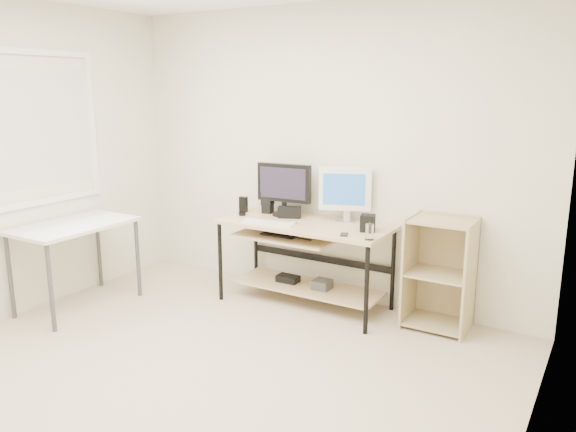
# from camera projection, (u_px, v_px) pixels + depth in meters

# --- Properties ---
(room) EXTENTS (4.01, 4.01, 2.62)m
(room) POSITION_uv_depth(u_px,v_px,m) (157.00, 183.00, 3.43)
(room) COLOR #C1AE94
(room) RESTS_ON ground
(desk) EXTENTS (1.50, 0.65, 0.75)m
(desk) POSITION_uv_depth(u_px,v_px,m) (302.00, 246.00, 4.90)
(desk) COLOR tan
(desk) RESTS_ON ground
(side_table) EXTENTS (0.60, 1.00, 0.75)m
(side_table) POSITION_uv_depth(u_px,v_px,m) (74.00, 233.00, 4.82)
(side_table) COLOR white
(side_table) RESTS_ON ground
(shelf_unit) EXTENTS (0.50, 0.40, 0.90)m
(shelf_unit) POSITION_uv_depth(u_px,v_px,m) (441.00, 272.00, 4.46)
(shelf_unit) COLOR tan
(shelf_unit) RESTS_ON ground
(black_monitor) EXTENTS (0.52, 0.21, 0.47)m
(black_monitor) POSITION_uv_depth(u_px,v_px,m) (284.00, 186.00, 5.05)
(black_monitor) COLOR black
(black_monitor) RESTS_ON desk
(white_imac) EXTENTS (0.43, 0.20, 0.48)m
(white_imac) POSITION_uv_depth(u_px,v_px,m) (345.00, 190.00, 4.81)
(white_imac) COLOR silver
(white_imac) RESTS_ON desk
(keyboard) EXTENTS (0.47, 0.19, 0.02)m
(keyboard) POSITION_uv_depth(u_px,v_px,m) (268.00, 223.00, 4.80)
(keyboard) COLOR white
(keyboard) RESTS_ON desk
(mouse) EXTENTS (0.09, 0.11, 0.03)m
(mouse) POSITION_uv_depth(u_px,v_px,m) (293.00, 222.00, 4.78)
(mouse) COLOR #AEAEB3
(mouse) RESTS_ON desk
(center_speaker) EXTENTS (0.22, 0.16, 0.10)m
(center_speaker) POSITION_uv_depth(u_px,v_px,m) (289.00, 212.00, 5.01)
(center_speaker) COLOR black
(center_speaker) RESTS_ON desk
(speaker_left) EXTENTS (0.11, 0.11, 0.20)m
(speaker_left) POSITION_uv_depth(u_px,v_px,m) (268.00, 202.00, 5.19)
(speaker_left) COLOR black
(speaker_left) RESTS_ON desk
(speaker_right) EXTENTS (0.14, 0.14, 0.14)m
(speaker_right) POSITION_uv_depth(u_px,v_px,m) (368.00, 223.00, 4.53)
(speaker_right) COLOR black
(speaker_right) RESTS_ON desk
(audio_controller) EXTENTS (0.08, 0.05, 0.15)m
(audio_controller) POSITION_uv_depth(u_px,v_px,m) (243.00, 204.00, 5.24)
(audio_controller) COLOR black
(audio_controller) RESTS_ON desk
(volume_puck) EXTENTS (0.09, 0.09, 0.03)m
(volume_puck) POSITION_uv_depth(u_px,v_px,m) (242.00, 214.00, 5.11)
(volume_puck) COLOR black
(volume_puck) RESTS_ON desk
(smartphone) EXTENTS (0.09, 0.12, 0.01)m
(smartphone) POSITION_uv_depth(u_px,v_px,m) (344.00, 234.00, 4.43)
(smartphone) COLOR black
(smartphone) RESTS_ON desk
(coaster) EXTENTS (0.10, 0.10, 0.01)m
(coaster) POSITION_uv_depth(u_px,v_px,m) (369.00, 240.00, 4.28)
(coaster) COLOR olive
(coaster) RESTS_ON desk
(drinking_glass) EXTENTS (0.08, 0.08, 0.12)m
(drinking_glass) POSITION_uv_depth(u_px,v_px,m) (369.00, 232.00, 4.27)
(drinking_glass) COLOR white
(drinking_glass) RESTS_ON coaster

